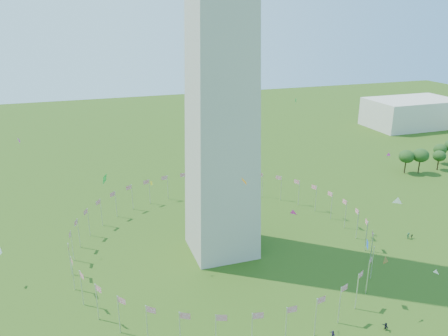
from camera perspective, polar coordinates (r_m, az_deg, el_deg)
The scene contains 4 objects.
flag_ring at distance 122.59m, azimuth -0.32°, elevation -8.70°, with size 80.24×80.24×9.00m.
gov_building_east_a at distance 279.05m, azimuth 23.22°, elevation 6.65°, with size 50.00×30.00×16.00m, color beige.
kites_aloft at distance 96.60m, azimuth 14.05°, elevation -5.87°, with size 105.62×80.41×35.60m.
tree_line_east at distance 209.93m, azimuth 27.10°, elevation 1.35°, with size 53.09×15.50×10.49m.
Camera 1 is at (-34.04, -52.59, 62.32)m, focal length 35.00 mm.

